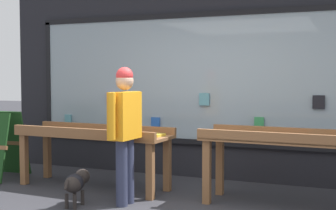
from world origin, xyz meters
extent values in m
cube|color=black|center=(0.00, 2.40, 1.75)|extent=(7.16, 0.20, 3.49)
cube|color=#8C9EA8|center=(-0.51, 2.27, 1.52)|extent=(4.87, 0.03, 1.92)
cube|color=black|center=(-0.51, 2.27, 2.48)|extent=(4.95, 0.06, 0.08)
cube|color=black|center=(-0.51, 2.27, 0.56)|extent=(4.95, 0.06, 0.08)
cube|color=black|center=(-2.95, 2.27, 1.52)|extent=(0.08, 0.06, 1.92)
cube|color=#5999A5|center=(-2.54, 2.23, 0.81)|extent=(0.12, 0.03, 0.19)
cube|color=#994CA5|center=(-1.70, 2.23, 1.20)|extent=(0.16, 0.03, 0.19)
cube|color=#2659B2|center=(-0.91, 2.23, 0.82)|extent=(0.14, 0.03, 0.19)
cube|color=#5999A5|center=(-0.11, 2.23, 1.21)|extent=(0.15, 0.03, 0.18)
cube|color=#338C4C|center=(0.72, 2.23, 0.85)|extent=(0.14, 0.03, 0.25)
cube|color=black|center=(1.53, 2.23, 1.20)|extent=(0.16, 0.03, 0.18)
cube|color=brown|center=(-2.40, 0.93, 0.36)|extent=(0.09, 0.09, 0.72)
cube|color=brown|center=(-0.37, 0.84, 0.36)|extent=(0.09, 0.09, 0.72)
cube|color=brown|center=(-2.38, 1.43, 0.36)|extent=(0.09, 0.09, 0.72)
cube|color=brown|center=(-0.34, 1.34, 0.36)|extent=(0.09, 0.09, 0.72)
cube|color=brown|center=(-1.37, 1.14, 0.74)|extent=(2.27, 0.77, 0.04)
cube|color=brown|center=(-1.39, 0.83, 0.80)|extent=(2.24, 0.16, 0.12)
cube|color=brown|center=(-1.36, 1.44, 0.80)|extent=(2.24, 0.16, 0.12)
cube|color=#994CA5|center=(-2.36, 1.10, 0.78)|extent=(0.19, 0.25, 0.03)
cube|color=#338C4C|center=(-1.97, 1.11, 0.77)|extent=(0.15, 0.24, 0.02)
cube|color=black|center=(-1.53, 1.14, 0.77)|extent=(0.15, 0.20, 0.02)
cube|color=black|center=(-1.23, 0.93, 0.78)|extent=(0.14, 0.20, 0.03)
cube|color=#994CA5|center=(-0.83, 1.12, 0.77)|extent=(0.18, 0.22, 0.02)
cube|color=yellow|center=(-0.42, 1.17, 0.78)|extent=(0.17, 0.23, 0.03)
cube|color=brown|center=(0.35, 0.93, 0.39)|extent=(0.09, 0.09, 0.78)
cube|color=brown|center=(0.37, 1.43, 0.39)|extent=(0.09, 0.09, 0.78)
cube|color=brown|center=(1.37, 1.14, 0.80)|extent=(2.27, 0.75, 0.04)
cube|color=brown|center=(1.36, 0.84, 0.86)|extent=(2.24, 0.16, 0.12)
cube|color=brown|center=(1.39, 1.43, 0.86)|extent=(2.24, 0.16, 0.12)
cube|color=silver|center=(0.39, 1.10, 0.84)|extent=(0.19, 0.24, 0.03)
cube|color=#338C4C|center=(0.81, 1.20, 0.84)|extent=(0.19, 0.24, 0.03)
cube|color=orange|center=(1.17, 0.96, 0.83)|extent=(0.19, 0.23, 0.03)
cube|color=#5999A5|center=(1.60, 1.24, 0.83)|extent=(0.16, 0.21, 0.02)
cylinder|color=#2D334C|center=(-0.56, 0.44, 0.40)|extent=(0.14, 0.14, 0.80)
cylinder|color=#2D334C|center=(-0.55, 0.60, 0.40)|extent=(0.14, 0.14, 0.80)
cube|color=orange|center=(-0.56, 0.52, 1.08)|extent=(0.25, 0.46, 0.57)
cylinder|color=orange|center=(-0.57, 0.23, 1.10)|extent=(0.09, 0.09, 0.54)
cylinder|color=orange|center=(-0.54, 0.80, 1.10)|extent=(0.09, 0.09, 0.54)
sphere|color=tan|center=(-0.56, 0.52, 1.50)|extent=(0.22, 0.22, 0.22)
sphere|color=red|center=(-0.56, 0.52, 1.56)|extent=(0.21, 0.21, 0.21)
ellipsoid|color=black|center=(-1.07, 0.20, 0.28)|extent=(0.25, 0.37, 0.21)
ellipsoid|color=black|center=(-1.07, 0.20, 0.29)|extent=(0.24, 0.23, 0.22)
sphere|color=black|center=(-1.10, 0.41, 0.32)|extent=(0.19, 0.19, 0.19)
cylinder|color=black|center=(-1.04, 0.00, 0.31)|extent=(0.04, 0.10, 0.12)
cylinder|color=black|center=(-1.03, 0.31, 0.09)|extent=(0.04, 0.04, 0.18)
cylinder|color=black|center=(-1.13, 0.30, 0.09)|extent=(0.04, 0.04, 0.18)
cylinder|color=black|center=(-1.00, 0.11, 0.09)|extent=(0.04, 0.04, 0.18)
cylinder|color=black|center=(-1.11, 0.09, 0.09)|extent=(0.04, 0.04, 0.18)
cube|color=#193F19|center=(-3.04, 1.37, 0.51)|extent=(0.61, 0.32, 1.01)
cube|color=brown|center=(-3.04, 1.37, 0.51)|extent=(0.63, 0.11, 0.07)
camera|label=1|loc=(2.05, -4.45, 1.54)|focal=50.00mm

